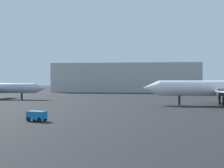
% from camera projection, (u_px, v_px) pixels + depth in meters
% --- Properties ---
extents(airplane_on_taxiway, '(30.94, 23.02, 10.50)m').
position_uv_depth(airplane_on_taxiway, '(217.00, 88.00, 62.54)').
color(airplane_on_taxiway, white).
rests_on(airplane_on_taxiway, ground_plane).
extents(baggage_cart, '(2.67, 1.96, 1.30)m').
position_uv_depth(baggage_cart, '(37.00, 115.00, 38.24)').
color(baggage_cart, '#1972BF').
rests_on(baggage_cart, ground_plane).
extents(terminal_building, '(66.32, 23.75, 13.11)m').
position_uv_depth(terminal_building, '(126.00, 78.00, 140.93)').
color(terminal_building, '#B7B7B2').
rests_on(terminal_building, ground_plane).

